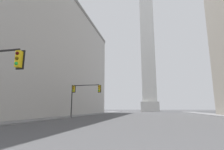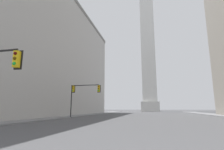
# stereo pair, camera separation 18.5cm
# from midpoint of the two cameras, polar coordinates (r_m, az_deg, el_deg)

# --- Properties ---
(sidewalk_left) EXTENTS (5.00, 102.62, 0.15)m
(sidewalk_left) POSITION_cam_midpoint_polar(r_m,az_deg,el_deg) (35.95, -14.68, -12.94)
(sidewalk_left) COLOR slate
(sidewalk_left) RESTS_ON ground_plane
(building_left) EXTENTS (25.85, 57.57, 27.63)m
(building_left) POSITION_cam_midpoint_polar(r_m,az_deg,el_deg) (46.71, -27.39, 5.57)
(building_left) COLOR #B2AFAA
(building_left) RESTS_ON ground_plane
(obelisk) EXTENTS (8.39, 8.39, 78.67)m
(obelisk) POSITION_cam_midpoint_polar(r_m,az_deg,el_deg) (94.13, 11.56, 12.26)
(obelisk) COLOR silver
(obelisk) RESTS_ON ground_plane
(traffic_light_mid_left) EXTENTS (5.58, 0.51, 5.78)m
(traffic_light_mid_left) POSITION_cam_midpoint_polar(r_m,az_deg,el_deg) (31.69, -9.89, -5.59)
(traffic_light_mid_left) COLOR black
(traffic_light_mid_left) RESTS_ON ground_plane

